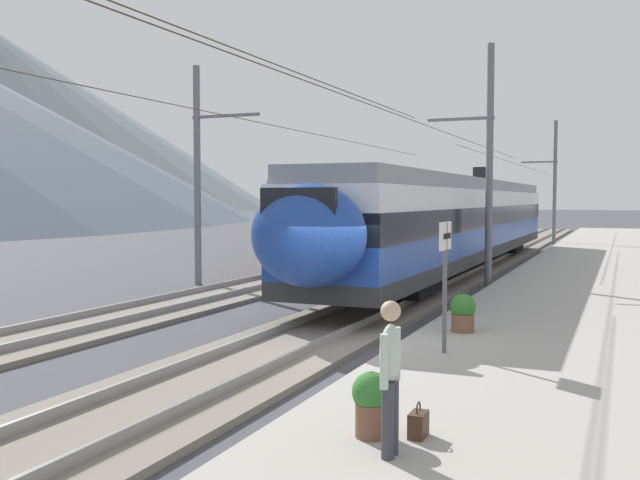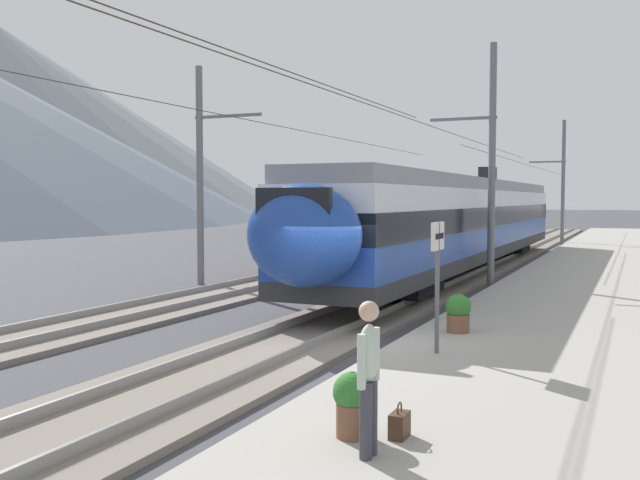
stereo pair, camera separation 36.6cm
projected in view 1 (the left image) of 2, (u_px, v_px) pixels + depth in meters
The scene contains 14 objects.
ground_plane at pixel (350, 351), 14.44m from camera, with size 400.00×400.00×0.00m, color #424247.
platform_slab at pixel (593, 364), 12.63m from camera, with size 120.00×7.05×0.28m, color #A39E93.
track_near at pixel (296, 343), 14.91m from camera, with size 120.00×3.00×0.28m.
track_far at pixel (91, 325), 17.02m from camera, with size 120.00×3.00×0.28m.
train_near_platform at pixel (458, 219), 29.11m from camera, with size 31.48×2.89×4.27m.
train_far_track at pixel (399, 214), 39.88m from camera, with size 29.43×3.03×4.27m.
catenary_mast_mid at pixel (486, 163), 24.24m from camera, with size 40.50×2.29×8.27m.
catenary_mast_east at pixel (553, 182), 46.38m from camera, with size 40.50×2.29×8.11m.
catenary_mast_far_side at pixel (201, 170), 25.24m from camera, with size 40.50×2.64×7.73m.
platform_sign at pixel (445, 257), 12.83m from camera, with size 0.70×0.08×2.36m.
passenger_walking at pixel (390, 370), 7.67m from camera, with size 0.53×0.22×1.69m.
handbag_beside_passenger at pixel (418, 424), 8.34m from camera, with size 0.32×0.18×0.42m.
potted_plant_platform_edge at pixel (463, 311), 14.94m from camera, with size 0.53×0.53×0.80m.
potted_plant_by_shelter at pixel (372, 400), 8.33m from camera, with size 0.46×0.46×0.77m.
Camera 1 is at (-13.38, -5.05, 3.06)m, focal length 40.23 mm.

